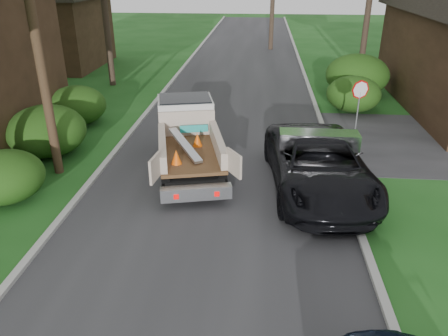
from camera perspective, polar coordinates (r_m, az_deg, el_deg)
ground at (r=10.44m, az=-3.68°, el=-13.53°), size 120.00×120.00×0.00m
road at (r=19.24m, az=0.66°, el=5.26°), size 8.00×90.00×0.02m
curb_left at (r=19.94m, az=-11.23°, el=5.66°), size 0.20×90.00×0.12m
curb_right at (r=19.37m, az=12.89°, el=4.93°), size 0.20×90.00×0.12m
stop_sign at (r=18.11m, az=17.26°, el=8.77°), size 0.71×0.32×2.48m
utility_pole at (r=14.79m, az=-23.79°, el=17.89°), size 2.42×1.25×10.00m
house_left_far at (r=33.71m, az=-22.25°, el=17.37°), size 7.56×7.56×6.00m
hedge_left_a at (r=14.57m, az=-26.79°, el=-1.02°), size 2.34×2.34×1.53m
hedge_left_b at (r=17.46m, az=-22.15°, el=4.52°), size 2.86×2.86×1.87m
hedge_left_c at (r=20.61m, az=-18.72°, el=7.76°), size 2.60×2.60×1.70m
hedge_right_a at (r=22.25m, az=16.56°, el=9.26°), size 2.60×2.60×1.70m
hedge_right_b at (r=25.19m, az=17.01°, el=11.56°), size 3.38×3.38×2.21m
flatbed_truck at (r=15.57m, az=-4.79°, el=4.77°), size 3.48×5.88×2.09m
black_pickup at (r=13.89m, az=12.23°, el=0.48°), size 3.45×6.48×1.73m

